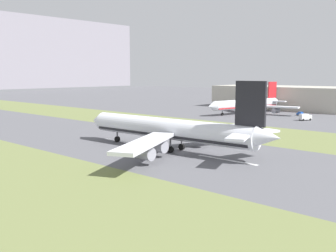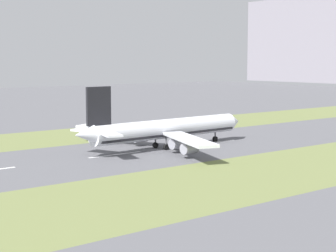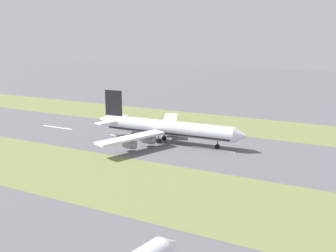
# 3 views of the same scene
# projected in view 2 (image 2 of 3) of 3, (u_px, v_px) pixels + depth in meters

# --- Properties ---
(ground_plane) EXTENTS (800.00, 800.00, 0.00)m
(ground_plane) POSITION_uv_depth(u_px,v_px,m) (155.00, 150.00, 173.65)
(ground_plane) COLOR #56565B
(grass_median_west) EXTENTS (40.00, 600.00, 0.01)m
(grass_median_west) POSITION_uv_depth(u_px,v_px,m) (82.00, 135.00, 208.70)
(grass_median_west) COLOR olive
(grass_median_west) RESTS_ON ground
(grass_median_east) EXTENTS (40.00, 600.00, 0.01)m
(grass_median_east) POSITION_uv_depth(u_px,v_px,m) (264.00, 172.00, 138.60)
(grass_median_east) COLOR olive
(grass_median_east) RESTS_ON ground
(centreline_dash_mid) EXTENTS (1.20, 18.00, 0.01)m
(centreline_dash_mid) POSITION_uv_depth(u_px,v_px,m) (115.00, 155.00, 164.73)
(centreline_dash_mid) COLOR silver
(centreline_dash_mid) RESTS_ON ground
(centreline_dash_far) EXTENTS (1.20, 18.00, 0.01)m
(centreline_dash_far) POSITION_uv_depth(u_px,v_px,m) (215.00, 142.00, 189.38)
(centreline_dash_far) COLOR silver
(centreline_dash_far) RESTS_ON ground
(airplane_main_jet) EXTENTS (64.07, 67.18, 20.20)m
(airplane_main_jet) POSITION_uv_depth(u_px,v_px,m) (163.00, 130.00, 175.38)
(airplane_main_jet) COLOR silver
(airplane_main_jet) RESTS_ON ground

